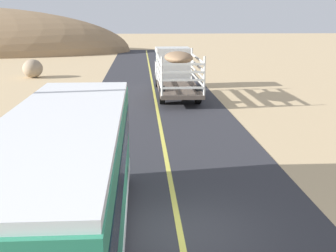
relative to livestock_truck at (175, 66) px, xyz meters
name	(u,v)px	position (x,y,z in m)	size (l,w,h in m)	color
ground_plane	(180,233)	(-1.45, -21.23, -1.79)	(240.00, 240.00, 0.00)	tan
road_surface	(180,233)	(-1.45, -21.23, -1.78)	(8.00, 120.00, 0.02)	#2D2D33
road_centre_line	(180,233)	(-1.45, -21.23, -1.77)	(0.16, 117.60, 0.00)	#D8CC4C
livestock_truck	(175,66)	(0.00, 0.00, 0.00)	(2.53, 9.70, 3.02)	silver
bus	(65,185)	(-4.03, -22.26, -0.04)	(2.54, 10.00, 3.21)	#2D8C66
boulder_near_shoulder	(33,69)	(-11.58, 8.03, -1.01)	(1.69, 1.99, 1.56)	gray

